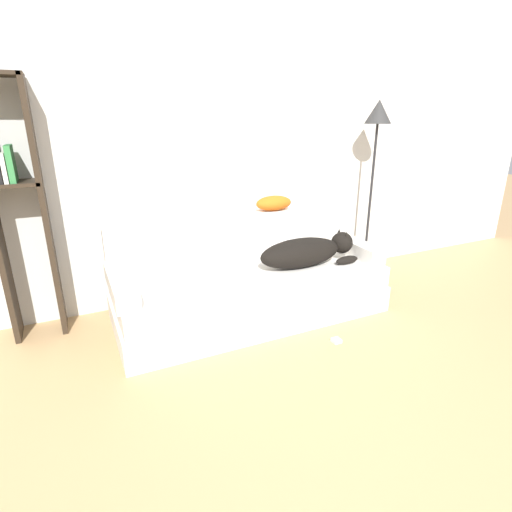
# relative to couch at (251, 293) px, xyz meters

# --- Properties ---
(ground_plane) EXTENTS (20.00, 20.00, 0.00)m
(ground_plane) POSITION_rel_couch_xyz_m (0.05, -1.94, -0.19)
(ground_plane) COLOR tan
(wall_back) EXTENTS (7.61, 0.06, 2.70)m
(wall_back) POSITION_rel_couch_xyz_m (0.05, 0.61, 1.16)
(wall_back) COLOR silver
(wall_back) RESTS_ON ground_plane
(couch) EXTENTS (2.11, 0.89, 0.38)m
(couch) POSITION_rel_couch_xyz_m (0.00, 0.00, 0.00)
(couch) COLOR silver
(couch) RESTS_ON ground_plane
(couch_backrest) EXTENTS (2.07, 0.15, 0.37)m
(couch_backrest) POSITION_rel_couch_xyz_m (0.00, 0.37, 0.38)
(couch_backrest) COLOR silver
(couch_backrest) RESTS_ON couch
(couch_arm_left) EXTENTS (0.15, 0.70, 0.13)m
(couch_arm_left) POSITION_rel_couch_xyz_m (-0.98, -0.01, 0.26)
(couch_arm_left) COLOR silver
(couch_arm_left) RESTS_ON couch
(couch_arm_right) EXTENTS (0.15, 0.70, 0.13)m
(couch_arm_right) POSITION_rel_couch_xyz_m (0.98, -0.01, 0.26)
(couch_arm_right) COLOR silver
(couch_arm_right) RESTS_ON couch
(dog) EXTENTS (0.85, 0.27, 0.26)m
(dog) POSITION_rel_couch_xyz_m (0.45, -0.10, 0.31)
(dog) COLOR black
(dog) RESTS_ON couch
(laptop) EXTENTS (0.35, 0.25, 0.02)m
(laptop) POSITION_rel_couch_xyz_m (-0.20, -0.07, 0.20)
(laptop) COLOR #B7B7BC
(laptop) RESTS_ON couch
(throw_pillow) EXTENTS (0.33, 0.19, 0.13)m
(throw_pillow) POSITION_rel_couch_xyz_m (0.38, 0.35, 0.63)
(throw_pillow) COLOR orange
(throw_pillow) RESTS_ON couch_backrest
(bookshelf) EXTENTS (0.34, 0.26, 1.78)m
(bookshelf) POSITION_rel_couch_xyz_m (-1.54, 0.42, 0.80)
(bookshelf) COLOR #2D2319
(bookshelf) RESTS_ON ground_plane
(floor_lamp) EXTENTS (0.27, 0.27, 1.67)m
(floor_lamp) POSITION_rel_couch_xyz_m (1.40, 0.29, 1.14)
(floor_lamp) COLOR #232326
(floor_lamp) RESTS_ON ground_plane
(power_adapter) EXTENTS (0.06, 0.06, 0.03)m
(power_adapter) POSITION_rel_couch_xyz_m (0.37, -0.66, -0.18)
(power_adapter) COLOR silver
(power_adapter) RESTS_ON ground_plane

